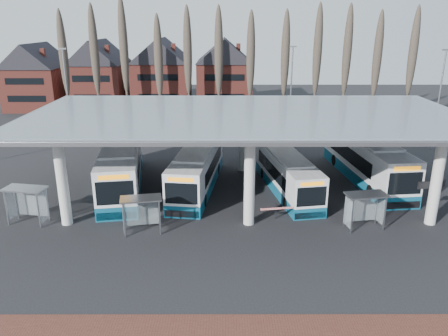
{
  "coord_description": "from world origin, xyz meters",
  "views": [
    {
      "loc": [
        -1.67,
        -23.71,
        12.67
      ],
      "look_at": [
        -1.63,
        7.0,
        2.37
      ],
      "focal_mm": 35.0,
      "sensor_mm": 36.0,
      "label": 1
    }
  ],
  "objects_px": {
    "bus_3": "(366,159)",
    "bus_0": "(122,166)",
    "shelter_0": "(27,197)",
    "shelter_1": "(141,207)",
    "shelter_2": "(365,203)",
    "bus_1": "(197,169)",
    "bus_2": "(287,173)"
  },
  "relations": [
    {
      "from": "bus_3",
      "to": "shelter_1",
      "type": "bearing_deg",
      "value": -155.92
    },
    {
      "from": "shelter_2",
      "to": "bus_3",
      "type": "bearing_deg",
      "value": 62.5
    },
    {
      "from": "bus_1",
      "to": "shelter_1",
      "type": "xyz_separation_m",
      "value": [
        -3.06,
        -7.82,
        0.15
      ]
    },
    {
      "from": "shelter_1",
      "to": "shelter_2",
      "type": "height_order",
      "value": "shelter_2"
    },
    {
      "from": "bus_3",
      "to": "shelter_2",
      "type": "bearing_deg",
      "value": -113.49
    },
    {
      "from": "shelter_1",
      "to": "shelter_0",
      "type": "bearing_deg",
      "value": 159.33
    },
    {
      "from": "bus_2",
      "to": "bus_3",
      "type": "xyz_separation_m",
      "value": [
        7.03,
        2.72,
        0.28
      ]
    },
    {
      "from": "bus_0",
      "to": "bus_3",
      "type": "height_order",
      "value": "bus_0"
    },
    {
      "from": "bus_1",
      "to": "bus_3",
      "type": "height_order",
      "value": "bus_3"
    },
    {
      "from": "bus_3",
      "to": "shelter_2",
      "type": "distance_m",
      "value": 9.76
    },
    {
      "from": "bus_1",
      "to": "bus_3",
      "type": "distance_m",
      "value": 14.19
    },
    {
      "from": "shelter_2",
      "to": "bus_1",
      "type": "bearing_deg",
      "value": 136.87
    },
    {
      "from": "bus_3",
      "to": "bus_0",
      "type": "bearing_deg",
      "value": 179.23
    },
    {
      "from": "bus_3",
      "to": "shelter_0",
      "type": "bearing_deg",
      "value": -167.06
    },
    {
      "from": "shelter_2",
      "to": "bus_2",
      "type": "bearing_deg",
      "value": 111.89
    },
    {
      "from": "bus_2",
      "to": "shelter_0",
      "type": "height_order",
      "value": "bus_2"
    },
    {
      "from": "bus_1",
      "to": "shelter_0",
      "type": "relative_size",
      "value": 4.23
    },
    {
      "from": "bus_3",
      "to": "shelter_1",
      "type": "distance_m",
      "value": 19.74
    },
    {
      "from": "bus_3",
      "to": "shelter_2",
      "type": "height_order",
      "value": "bus_3"
    },
    {
      "from": "bus_2",
      "to": "bus_3",
      "type": "height_order",
      "value": "bus_3"
    },
    {
      "from": "bus_0",
      "to": "bus_1",
      "type": "distance_m",
      "value": 6.07
    },
    {
      "from": "bus_1",
      "to": "bus_2",
      "type": "xyz_separation_m",
      "value": [
        7.02,
        -0.7,
        -0.13
      ]
    },
    {
      "from": "shelter_0",
      "to": "shelter_1",
      "type": "distance_m",
      "value": 7.86
    },
    {
      "from": "bus_2",
      "to": "shelter_2",
      "type": "xyz_separation_m",
      "value": [
        4.07,
        -6.58,
        0.31
      ]
    },
    {
      "from": "bus_1",
      "to": "bus_3",
      "type": "bearing_deg",
      "value": 15.24
    },
    {
      "from": "shelter_0",
      "to": "shelter_1",
      "type": "relative_size",
      "value": 1.05
    },
    {
      "from": "bus_1",
      "to": "bus_2",
      "type": "relative_size",
      "value": 1.09
    },
    {
      "from": "bus_0",
      "to": "shelter_1",
      "type": "height_order",
      "value": "bus_0"
    },
    {
      "from": "bus_0",
      "to": "bus_2",
      "type": "bearing_deg",
      "value": -12.9
    },
    {
      "from": "bus_3",
      "to": "shelter_0",
      "type": "relative_size",
      "value": 4.65
    },
    {
      "from": "bus_1",
      "to": "shelter_0",
      "type": "bearing_deg",
      "value": -142.2
    },
    {
      "from": "bus_1",
      "to": "shelter_0",
      "type": "xyz_separation_m",
      "value": [
        -10.8,
        -6.42,
        0.25
      ]
    }
  ]
}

